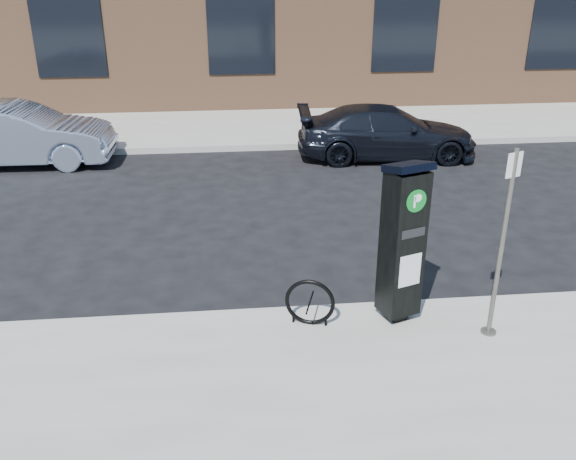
{
  "coord_description": "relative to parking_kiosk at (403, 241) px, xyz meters",
  "views": [
    {
      "loc": [
        -0.53,
        -6.99,
        4.4
      ],
      "look_at": [
        0.23,
        0.5,
        1.08
      ],
      "focal_mm": 38.0,
      "sensor_mm": 36.0,
      "label": 1
    }
  ],
  "objects": [
    {
      "name": "sign_pole",
      "position": [
        1.05,
        -0.47,
        0.09
      ],
      "size": [
        0.2,
        0.19,
        2.38
      ],
      "rotation": [
        0.0,
        0.0,
        0.39
      ],
      "color": "#5C5751",
      "rests_on": "sidewalk_near"
    },
    {
      "name": "ground",
      "position": [
        -1.56,
        0.36,
        -1.25
      ],
      "size": [
        120.0,
        120.0,
        0.0
      ],
      "primitive_type": "plane",
      "color": "black",
      "rests_on": "ground"
    },
    {
      "name": "bike_rack",
      "position": [
        -1.15,
        -0.04,
        -0.78
      ],
      "size": [
        0.63,
        0.24,
        0.64
      ],
      "rotation": [
        0.0,
        0.0,
        -0.29
      ],
      "color": "black",
      "rests_on": "sidewalk_near"
    },
    {
      "name": "curb_far",
      "position": [
        -1.56,
        8.38,
        -1.17
      ],
      "size": [
        60.0,
        0.12,
        0.16
      ],
      "primitive_type": "cube",
      "color": "#9E9B93",
      "rests_on": "ground"
    },
    {
      "name": "curb_near",
      "position": [
        -1.56,
        0.34,
        -1.17
      ],
      "size": [
        60.0,
        0.12,
        0.16
      ],
      "primitive_type": "cube",
      "color": "#9E9B93",
      "rests_on": "ground"
    },
    {
      "name": "parking_kiosk",
      "position": [
        0.0,
        0.0,
        0.0
      ],
      "size": [
        0.61,
        0.57,
        2.14
      ],
      "rotation": [
        0.0,
        0.0,
        0.34
      ],
      "color": "black",
      "rests_on": "sidewalk_near"
    },
    {
      "name": "sidewalk_far",
      "position": [
        -1.56,
        14.36,
        -1.17
      ],
      "size": [
        60.0,
        12.0,
        0.15
      ],
      "primitive_type": "cube",
      "color": "gray",
      "rests_on": "ground"
    },
    {
      "name": "car_silver",
      "position": [
        -6.96,
        7.76,
        -0.53
      ],
      "size": [
        4.36,
        1.58,
        1.43
      ],
      "primitive_type": "imported",
      "rotation": [
        0.0,
        0.0,
        1.56
      ],
      "color": "#98A8C2",
      "rests_on": "ground"
    },
    {
      "name": "car_dark",
      "position": [
        1.74,
        7.46,
        -0.62
      ],
      "size": [
        4.41,
        2.03,
        1.25
      ],
      "primitive_type": "imported",
      "rotation": [
        0.0,
        0.0,
        1.5
      ],
      "color": "black",
      "rests_on": "ground"
    }
  ]
}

